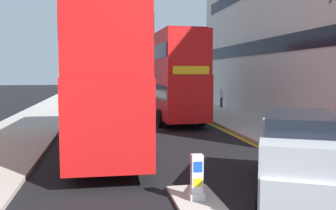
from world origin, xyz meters
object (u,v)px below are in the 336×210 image
Objects in this scene: keep_left_bollard at (197,179)px; taxi_minivan at (299,154)px; double_decker_bus_away at (109,76)px; pedestrian_far at (221,98)px; double_decker_bus_oncoming at (168,75)px.

taxi_minivan is (2.75, 0.12, 0.46)m from keep_left_bollard.
double_decker_bus_away is 17.96m from pedestrian_far.
double_decker_bus_oncoming is (2.15, 15.50, 2.42)m from keep_left_bollard.
pedestrian_far reaches higher than keep_left_bollard.
keep_left_bollard is 0.10× the size of double_decker_bus_away.
double_decker_bus_oncoming is 8.51m from pedestrian_far.
double_decker_bus_oncoming reaches higher than pedestrian_far.
pedestrian_far is at bearing 45.61° from double_decker_bus_oncoming.
double_decker_bus_oncoming is 6.73× the size of pedestrian_far.
taxi_minivan is at bearing -53.80° from double_decker_bus_away.
taxi_minivan is 3.17× the size of pedestrian_far.
keep_left_bollard is at bearing -73.32° from double_decker_bus_away.
pedestrian_far is at bearing 56.32° from double_decker_bus_away.
keep_left_bollard is 22.83m from pedestrian_far.
double_decker_bus_oncoming is at bearing -134.39° from pedestrian_far.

